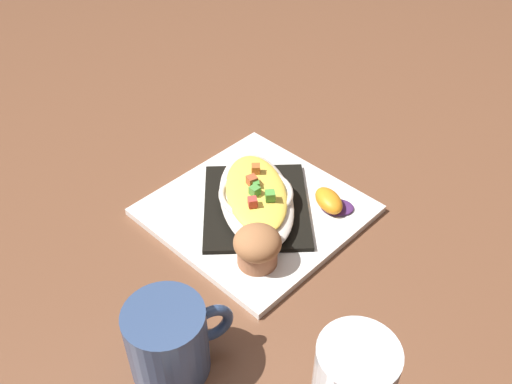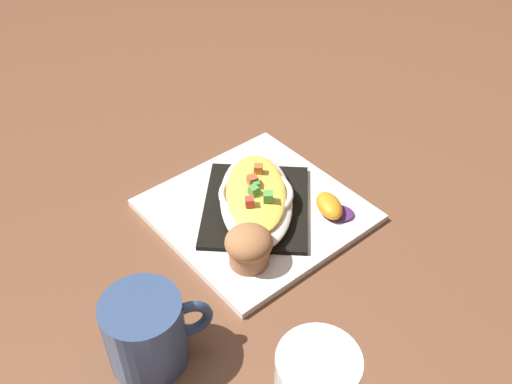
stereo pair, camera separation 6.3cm
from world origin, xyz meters
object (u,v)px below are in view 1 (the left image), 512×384
Objects in this scene: orange_garnish at (330,202)px; stemmed_glass at (353,383)px; square_plate at (256,210)px; muffin at (257,247)px; coffee_mug at (169,344)px; gratin_dish at (256,195)px.

orange_garnish is 0.47× the size of stemmed_glass.
stemmed_glass is at bearing -130.66° from orange_garnish.
square_plate is 0.11m from muffin.
coffee_mug is at bearing -147.91° from square_plate.
muffin is at bearing -172.27° from orange_garnish.
gratin_dish is 1.90× the size of coffee_mug.
gratin_dish reaches higher than square_plate.
orange_garnish is 0.32m from coffee_mug.
orange_garnish reaches higher than square_plate.
square_plate is 0.11m from orange_garnish.
muffin is 0.88× the size of orange_garnish.
gratin_dish is at bearing -111.90° from square_plate.
square_plate is 3.79× the size of orange_garnish.
square_plate is 0.27m from coffee_mug.
gratin_dish is at bearing 32.08° from coffee_mug.
muffin is 0.17m from coffee_mug.
stemmed_glass is (0.09, -0.17, 0.06)m from coffee_mug.
stemmed_glass is at bearing -61.58° from coffee_mug.
gratin_dish is at bearing 67.43° from stemmed_glass.
stemmed_glass is at bearing -106.66° from muffin.
stemmed_glass reaches higher than gratin_dish.
stemmed_glass is (-0.13, -0.32, 0.09)m from square_plate.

